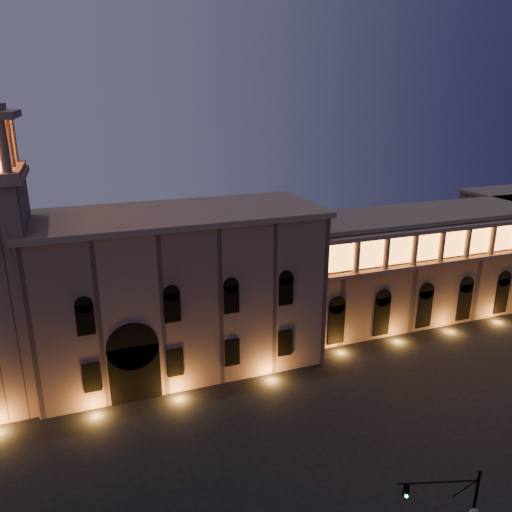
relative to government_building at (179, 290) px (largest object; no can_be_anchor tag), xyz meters
name	(u,v)px	position (x,y,z in m)	size (l,w,h in m)	color
ground	(272,493)	(2.08, -21.93, -8.77)	(160.00, 160.00, 0.00)	black
government_building	(179,290)	(0.00, 0.00, 0.00)	(30.80, 12.80, 17.60)	#7A5B50
colonnade_wing	(423,263)	(34.08, 1.99, -1.44)	(40.60, 11.50, 14.50)	brown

